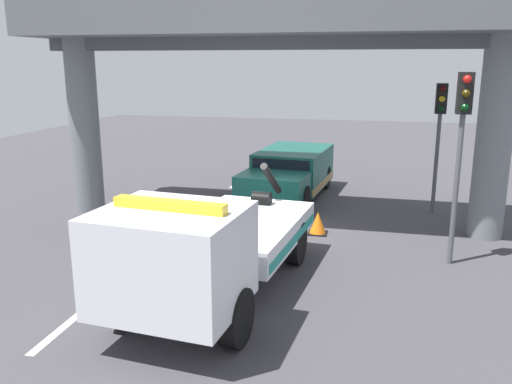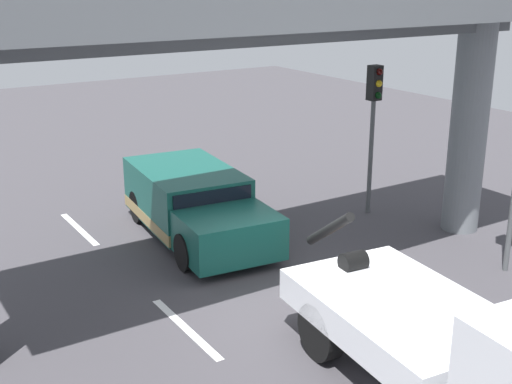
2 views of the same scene
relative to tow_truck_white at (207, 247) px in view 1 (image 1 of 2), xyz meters
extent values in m
cube|color=#423F44|center=(-4.90, 0.08, -1.25)|extent=(60.00, 40.00, 0.10)
cube|color=silver|center=(-10.90, -2.25, -1.20)|extent=(2.60, 0.16, 0.01)
cube|color=silver|center=(-4.90, -2.25, -1.20)|extent=(2.60, 0.16, 0.01)
cube|color=silver|center=(1.10, -2.25, -1.20)|extent=(2.60, 0.16, 0.01)
cube|color=white|center=(-1.92, 0.19, -0.28)|extent=(4.06, 2.77, 0.55)
cube|color=white|center=(1.39, -0.14, 0.27)|extent=(2.27, 2.50, 1.65)
cube|color=black|center=(2.00, -0.20, 0.64)|extent=(0.28, 2.20, 0.66)
cube|color=teal|center=(-1.80, 1.39, -0.36)|extent=(3.63, 0.38, 0.20)
cylinder|color=black|center=(-4.10, 0.41, 0.46)|extent=(1.42, 0.32, 1.07)
cylinder|color=black|center=(-3.30, 0.33, 0.12)|extent=(0.40, 0.48, 0.36)
cube|color=yellow|center=(1.39, -0.14, 1.18)|extent=(0.43, 1.93, 0.16)
cylinder|color=black|center=(1.30, 0.91, -0.70)|extent=(1.03, 0.42, 1.00)
cylinder|color=black|center=(1.09, -1.16, -0.70)|extent=(1.03, 0.42, 1.00)
cylinder|color=black|center=(-2.58, 1.30, -0.70)|extent=(1.03, 0.42, 1.00)
cylinder|color=black|center=(-2.79, -0.77, -0.70)|extent=(1.03, 0.42, 1.00)
cube|color=#145147|center=(-9.54, 0.14, -0.30)|extent=(3.66, 2.53, 1.35)
cube|color=#145147|center=(-6.96, -0.12, -0.50)|extent=(1.93, 2.27, 0.95)
cube|color=black|center=(-7.80, -0.03, 0.00)|extent=(0.25, 1.93, 0.59)
cube|color=#9E8451|center=(-9.54, 0.14, -0.79)|extent=(3.68, 2.55, 0.28)
cylinder|color=black|center=(-7.01, 0.85, -0.78)|extent=(0.86, 0.36, 0.84)
cylinder|color=black|center=(-7.20, -1.06, -0.78)|extent=(0.86, 0.36, 0.84)
cylinder|color=black|center=(-10.39, 1.19, -0.78)|extent=(0.86, 0.36, 0.84)
cylinder|color=black|center=(-10.58, -0.72, -0.78)|extent=(0.86, 0.36, 0.84)
cylinder|color=slate|center=(-5.72, 5.98, 1.44)|extent=(0.91, 0.91, 5.29)
cylinder|color=slate|center=(-5.72, -5.83, 1.44)|extent=(0.91, 0.91, 5.29)
cube|color=#5B5F63|center=(-5.72, 0.08, 4.58)|extent=(3.60, 13.81, 0.99)
cube|color=#4A4E52|center=(-5.72, 0.08, 3.91)|extent=(0.50, 13.41, 0.36)
cylinder|color=#515456|center=(-7.90, 4.83, 0.34)|extent=(0.12, 0.12, 3.09)
cube|color=black|center=(-7.90, 4.83, 2.34)|extent=(0.28, 0.32, 0.90)
sphere|color=#360605|center=(-7.74, 4.83, 2.64)|extent=(0.18, 0.18, 0.18)
sphere|color=gold|center=(-7.74, 4.83, 2.34)|extent=(0.18, 0.18, 0.18)
sphere|color=black|center=(-7.74, 4.83, 2.04)|extent=(0.18, 0.18, 0.18)
cylinder|color=#515456|center=(-3.40, 4.83, 0.54)|extent=(0.12, 0.12, 3.49)
cube|color=black|center=(-3.40, 4.83, 2.74)|extent=(0.28, 0.32, 0.90)
sphere|color=red|center=(-3.24, 4.83, 3.04)|extent=(0.18, 0.18, 0.18)
sphere|color=#3A2D06|center=(-3.24, 4.83, 2.74)|extent=(0.18, 0.18, 0.18)
sphere|color=black|center=(-3.24, 4.83, 2.44)|extent=(0.18, 0.18, 0.18)
cone|color=orange|center=(-4.91, 1.56, -0.89)|extent=(0.47, 0.47, 0.62)
cube|color=black|center=(-4.91, 1.56, -1.19)|extent=(0.52, 0.52, 0.03)
camera|label=1|loc=(8.98, 3.04, 3.39)|focal=37.05mm
camera|label=2|loc=(5.05, -7.06, 4.99)|focal=47.17mm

